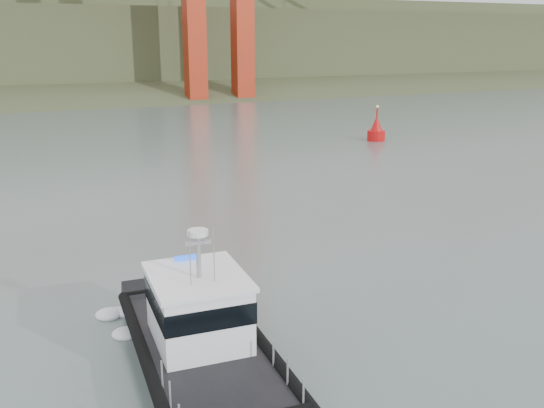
% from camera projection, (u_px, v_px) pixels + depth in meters
% --- Properties ---
extents(ground, '(400.00, 400.00, 0.00)m').
position_uv_depth(ground, '(337.00, 303.00, 23.56)').
color(ground, '#4D5B58').
rests_on(ground, ground).
extents(headlands, '(500.00, 105.36, 27.12)m').
position_uv_depth(headlands, '(46.00, 51.00, 131.87)').
color(headlands, '#374527').
rests_on(headlands, ground).
extents(patrol_boat, '(4.12, 9.93, 4.73)m').
position_uv_depth(patrol_boat, '(201.00, 335.00, 18.53)').
color(patrol_boat, black).
rests_on(patrol_boat, ground).
extents(nav_buoy, '(1.79, 1.79, 3.73)m').
position_uv_depth(nav_buoy, '(376.00, 131.00, 60.31)').
color(nav_buoy, '#BC0D0D').
rests_on(nav_buoy, ground).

